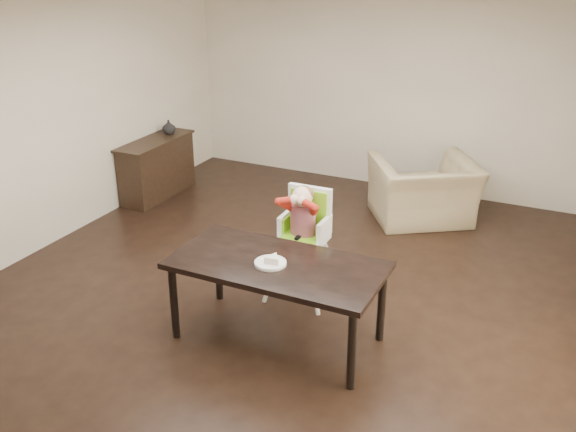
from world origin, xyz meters
name	(u,v)px	position (x,y,z in m)	size (l,w,h in m)	color
ground	(286,298)	(0.00, 0.00, 0.00)	(7.00, 7.00, 0.00)	black
room_walls	(285,114)	(0.00, 0.00, 1.86)	(6.02, 7.02, 2.71)	beige
dining_table	(277,271)	(0.23, -0.64, 0.67)	(1.80, 0.90, 0.75)	black
high_chair	(304,219)	(0.11, 0.17, 0.81)	(0.49, 0.49, 1.15)	white
plate	(271,262)	(0.20, -0.69, 0.78)	(0.35, 0.35, 0.08)	white
armchair	(424,181)	(0.71, 2.47, 0.52)	(1.20, 0.78, 1.05)	tan
sideboard	(157,168)	(-2.78, 1.75, 0.40)	(0.44, 1.26, 0.79)	black
vase	(169,127)	(-2.78, 2.09, 0.88)	(0.18, 0.19, 0.18)	#99999E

